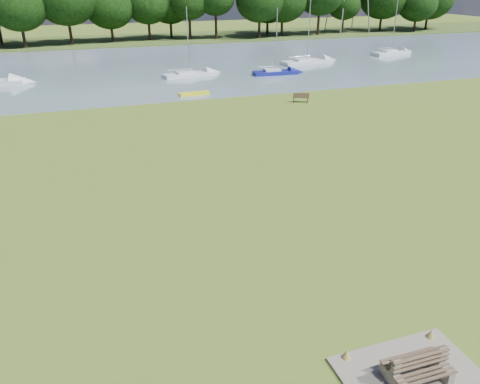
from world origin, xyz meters
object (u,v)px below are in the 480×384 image
object	(u,v)px
kayak	(194,94)
sailboat_2	(189,73)
sailboat_3	(275,71)
sailboat_4	(307,60)
riverbank_bench	(301,98)
bench_pair	(418,368)
sailboat_5	(391,52)

from	to	relation	value
kayak	sailboat_2	size ratio (longest dim) A/B	0.39
sailboat_3	sailboat_4	xyz separation A→B (m)	(7.19, 5.91, 0.02)
riverbank_bench	kayak	size ratio (longest dim) A/B	0.52
bench_pair	riverbank_bench	distance (m)	33.95
bench_pair	sailboat_2	size ratio (longest dim) A/B	0.24
kayak	sailboat_5	world-z (taller)	sailboat_5
sailboat_5	riverbank_bench	bearing A→B (deg)	-149.51
sailboat_3	sailboat_5	distance (m)	24.79
bench_pair	sailboat_3	xyz separation A→B (m)	(14.63, 45.44, -0.04)
sailboat_2	riverbank_bench	bearing A→B (deg)	-74.81
riverbank_bench	sailboat_2	distance (m)	17.38
kayak	sailboat_2	world-z (taller)	sailboat_2
riverbank_bench	kayak	bearing A→B (deg)	167.56
bench_pair	kayak	distance (m)	38.10
riverbank_bench	sailboat_5	size ratio (longest dim) A/B	0.20
sailboat_4	sailboat_5	xyz separation A→B (m)	(15.88, 3.17, 0.02)
sailboat_3	riverbank_bench	bearing A→B (deg)	-99.26
sailboat_3	sailboat_5	world-z (taller)	sailboat_5
kayak	sailboat_3	distance (m)	14.08
riverbank_bench	sailboat_4	bearing A→B (deg)	84.14
bench_pair	kayak	size ratio (longest dim) A/B	0.63
bench_pair	sailboat_5	world-z (taller)	sailboat_5
riverbank_bench	sailboat_5	bearing A→B (deg)	62.77
sailboat_5	sailboat_2	bearing A→B (deg)	-178.89
sailboat_3	sailboat_2	bearing A→B (deg)	170.76
sailboat_4	sailboat_5	bearing A→B (deg)	3.32
sailboat_3	sailboat_4	size ratio (longest dim) A/B	0.78
kayak	sailboat_5	distance (m)	38.72
kayak	sailboat_4	xyz separation A→B (m)	(19.15, 13.35, 0.30)
riverbank_bench	sailboat_3	distance (m)	13.87
riverbank_bench	kayak	world-z (taller)	riverbank_bench
bench_pair	riverbank_bench	xyz separation A→B (m)	(11.60, 31.91, -0.04)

